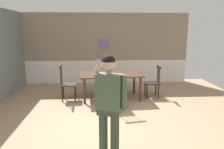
% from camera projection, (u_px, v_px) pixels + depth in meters
% --- Properties ---
extents(ground_plane, '(7.96, 7.96, 0.00)m').
position_uv_depth(ground_plane, '(112.00, 120.00, 4.90)').
color(ground_plane, '#9E7F60').
extents(room_back_partition, '(6.17, 0.17, 2.62)m').
position_uv_depth(room_back_partition, '(106.00, 50.00, 8.19)').
color(room_back_partition, gray).
rests_on(room_back_partition, ground_plane).
extents(dining_table, '(1.82, 1.11, 0.75)m').
position_uv_depth(dining_table, '(111.00, 76.00, 6.34)').
color(dining_table, '#4C3323').
rests_on(dining_table, ground_plane).
extents(chair_near_window, '(0.55, 0.55, 0.95)m').
position_uv_depth(chair_near_window, '(115.00, 91.00, 5.51)').
color(chair_near_window, '#2D2319').
rests_on(chair_near_window, ground_plane).
extents(chair_by_doorway, '(0.48, 0.48, 0.99)m').
position_uv_depth(chair_by_doorway, '(108.00, 76.00, 7.25)').
color(chair_by_doorway, '#513823').
rests_on(chair_by_doorway, ground_plane).
extents(chair_at_table_head, '(0.47, 0.47, 1.04)m').
position_uv_depth(chair_at_table_head, '(67.00, 83.00, 6.23)').
color(chair_at_table_head, '#2D2319').
rests_on(chair_at_table_head, ground_plane).
extents(chair_opposite_corner, '(0.44, 0.44, 0.94)m').
position_uv_depth(chair_opposite_corner, '(153.00, 82.00, 6.53)').
color(chair_opposite_corner, black).
rests_on(chair_opposite_corner, ground_plane).
extents(person_figure, '(0.53, 0.33, 1.64)m').
position_uv_depth(person_figure, '(109.00, 100.00, 3.36)').
color(person_figure, '#3A493A').
rests_on(person_figure, ground_plane).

